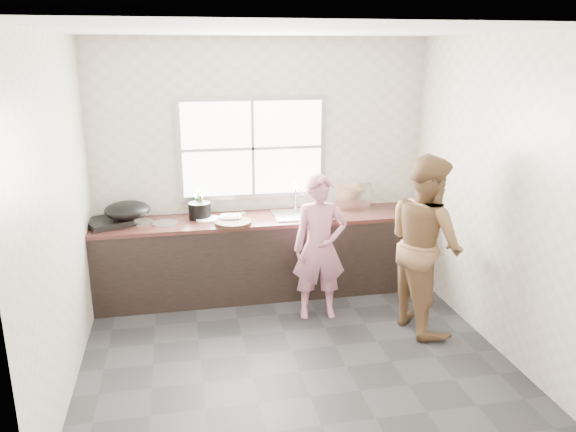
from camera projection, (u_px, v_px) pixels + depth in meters
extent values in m
cube|color=#28282A|center=(291.00, 351.00, 4.98)|extent=(3.60, 3.20, 0.01)
cube|color=silver|center=(292.00, 30.00, 4.22)|extent=(3.60, 3.20, 0.01)
cube|color=beige|center=(262.00, 166.00, 6.11)|extent=(3.60, 0.01, 2.70)
cube|color=beige|center=(59.00, 216.00, 4.26)|extent=(0.01, 3.20, 2.70)
cube|color=beige|center=(492.00, 193.00, 4.94)|extent=(0.01, 3.20, 2.70)
cube|color=silver|center=(351.00, 278.00, 3.09)|extent=(3.60, 0.01, 2.70)
cube|color=black|center=(267.00, 257.00, 6.08)|extent=(3.60, 0.62, 0.82)
cube|color=#3A1D17|center=(267.00, 219.00, 5.96)|extent=(3.60, 0.64, 0.04)
cube|color=silver|center=(299.00, 215.00, 6.01)|extent=(0.55, 0.45, 0.02)
cylinder|color=silver|center=(295.00, 197.00, 6.16)|extent=(0.02, 0.02, 0.30)
cube|color=#9EA0A5|center=(252.00, 148.00, 6.02)|extent=(1.60, 0.05, 1.10)
cube|color=white|center=(253.00, 149.00, 5.99)|extent=(1.50, 0.01, 1.00)
imported|color=#BD7188|center=(320.00, 252.00, 5.46)|extent=(0.52, 0.37, 1.35)
imported|color=brown|center=(425.00, 243.00, 5.21)|extent=(0.75, 0.90, 1.67)
cylinder|color=black|center=(233.00, 223.00, 5.69)|extent=(0.43, 0.43, 0.04)
cube|color=#AAACB1|center=(237.00, 214.00, 5.91)|extent=(0.21, 0.15, 0.01)
imported|color=white|center=(231.00, 218.00, 5.80)|extent=(0.25, 0.25, 0.06)
imported|color=white|center=(325.00, 216.00, 5.88)|extent=(0.20, 0.20, 0.06)
imported|color=white|center=(334.00, 216.00, 5.87)|extent=(0.22, 0.22, 0.06)
cylinder|color=black|center=(200.00, 210.00, 5.89)|extent=(0.27, 0.27, 0.17)
cylinder|color=white|center=(208.00, 219.00, 5.84)|extent=(0.32, 0.32, 0.02)
imported|color=#277731|center=(199.00, 202.00, 6.00)|extent=(0.12, 0.12, 0.27)
imported|color=#482012|center=(201.00, 206.00, 5.95)|extent=(0.13, 0.13, 0.21)
imported|color=#4E2113|center=(197.00, 208.00, 6.01)|extent=(0.16, 0.16, 0.16)
cylinder|color=silver|center=(198.00, 211.00, 5.98)|extent=(0.09, 0.09, 0.11)
cube|color=black|center=(108.00, 222.00, 5.66)|extent=(0.54, 0.54, 0.06)
ellipsoid|color=black|center=(127.00, 210.00, 5.67)|extent=(0.48, 0.48, 0.17)
cube|color=silver|center=(350.00, 194.00, 6.31)|extent=(0.41, 0.30, 0.30)
cylinder|color=silver|center=(165.00, 223.00, 5.71)|extent=(0.29, 0.29, 0.01)
cylinder|color=#B9BAC1|center=(142.00, 222.00, 5.75)|extent=(0.24, 0.24, 0.01)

